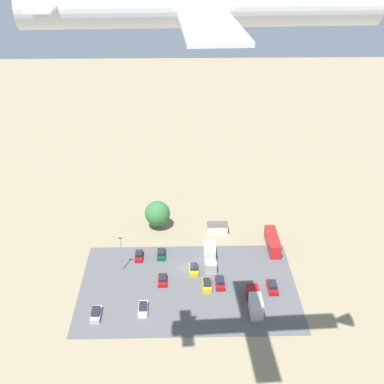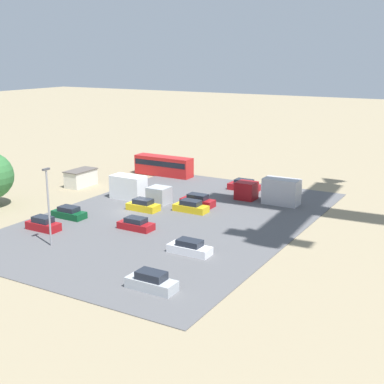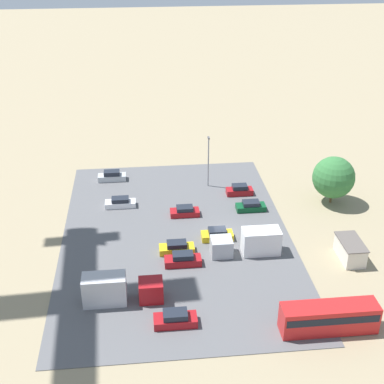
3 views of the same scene
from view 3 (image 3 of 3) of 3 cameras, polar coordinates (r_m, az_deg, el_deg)
name	(u,v)px [view 3 (image 3 of 3)]	position (r m, az deg, el deg)	size (l,w,h in m)	color
ground_plane	(223,234)	(73.98, 3.36, -4.44)	(400.00, 400.00, 0.00)	gray
parking_lot_surface	(176,236)	(73.29, -1.68, -4.70)	(45.67, 30.84, 0.08)	#565659
shed_building	(350,250)	(71.03, 16.52, -5.95)	(5.15, 2.79, 2.57)	silver
bus	(329,317)	(59.06, 14.42, -12.78)	(2.57, 10.22, 3.19)	red
parked_car_0	(112,176)	(88.85, -8.53, 1.67)	(1.82, 4.56, 1.65)	#ADB2B7
parked_car_1	(183,260)	(67.33, -0.98, -7.23)	(1.86, 4.61, 1.62)	maroon
parked_car_2	(251,206)	(79.55, 6.29, -1.53)	(1.90, 4.35, 1.44)	#0C4723
parked_car_3	(217,235)	(72.32, 2.70, -4.57)	(1.98, 4.27, 1.53)	gold
parked_car_4	(185,212)	(77.75, -0.78, -2.10)	(1.89, 4.24, 1.41)	maroon
parked_car_5	(120,203)	(80.73, -7.65, -1.15)	(1.81, 4.54, 1.46)	silver
parked_car_6	(177,248)	(69.61, -1.64, -5.98)	(1.87, 4.54, 1.52)	gold
parked_car_7	(175,319)	(58.64, -1.79, -13.39)	(2.00, 4.66, 1.64)	maroon
parked_car_8	(240,190)	(83.77, 5.09, 0.18)	(1.76, 4.12, 1.61)	maroon
parked_truck_0	(250,243)	(69.37, 6.19, -5.40)	(2.55, 8.94, 3.31)	#ADB2B7
parked_truck_1	(118,290)	(61.54, -7.93, -10.28)	(2.44, 8.98, 3.53)	maroon
tree_near_shed	(334,177)	(82.40, 14.87, 1.52)	(6.30, 6.30, 7.38)	brown
light_pole_lot_centre	(208,160)	(84.35, 1.75, 3.48)	(0.90, 0.28, 8.41)	gray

